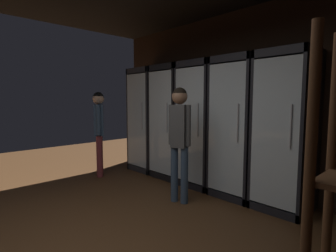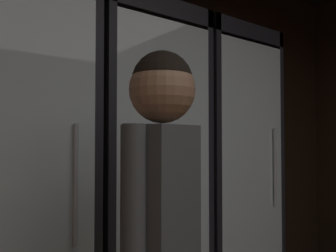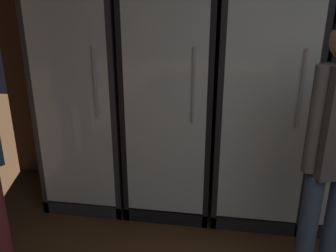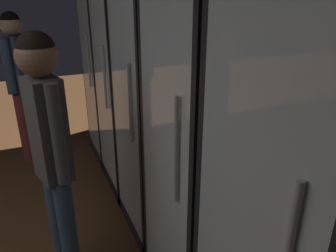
{
  "view_description": "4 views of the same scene",
  "coord_description": "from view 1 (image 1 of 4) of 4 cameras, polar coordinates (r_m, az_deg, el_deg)",
  "views": [
    {
      "loc": [
        2.04,
        -0.7,
        1.41
      ],
      "look_at": [
        -1.14,
        2.33,
        0.98
      ],
      "focal_mm": 28.1,
      "sensor_mm": 36.0,
      "label": 1
    },
    {
      "loc": [
        -1.02,
        1.02,
        1.31
      ],
      "look_at": [
        0.05,
        2.42,
        1.37
      ],
      "focal_mm": 35.4,
      "sensor_mm": 36.0,
      "label": 2
    },
    {
      "loc": [
        -1.01,
        0.15,
        1.6
      ],
      "look_at": [
        -1.35,
        2.34,
        0.82
      ],
      "focal_mm": 36.06,
      "sensor_mm": 36.0,
      "label": 3
    },
    {
      "loc": [
        1.33,
        1.81,
        1.76
      ],
      "look_at": [
        -0.05,
        2.39,
        1.14
      ],
      "focal_mm": 35.37,
      "sensor_mm": 36.0,
      "label": 4
    }
  ],
  "objects": [
    {
      "name": "cooler_center",
      "position": [
        4.38,
        7.65,
        0.05
      ],
      "size": [
        0.65,
        0.66,
        2.02
      ],
      "color": "black",
      "rests_on": "ground"
    },
    {
      "name": "cooler_far_left",
      "position": [
        5.34,
        -3.78,
        1.16
      ],
      "size": [
        0.65,
        0.66,
        2.02
      ],
      "color": "#2B2B30",
      "rests_on": "ground"
    },
    {
      "name": "shopper_far",
      "position": [
        5.0,
        -14.75,
        0.14
      ],
      "size": [
        0.33,
        0.27,
        1.56
      ],
      "color": "brown",
      "rests_on": "ground"
    },
    {
      "name": "cooler_right",
      "position": [
        4.0,
        15.27,
        -0.46
      ],
      "size": [
        0.65,
        0.66,
        2.02
      ],
      "color": "black",
      "rests_on": "ground"
    },
    {
      "name": "cooler_far_right",
      "position": [
        3.7,
        24.33,
        -1.32
      ],
      "size": [
        0.65,
        0.66,
        2.02
      ],
      "color": "black",
      "rests_on": "ground"
    },
    {
      "name": "wall_back",
      "position": [
        4.25,
        17.86,
        5.25
      ],
      "size": [
        6.0,
        0.06,
        2.8
      ],
      "primitive_type": "cube",
      "color": "black",
      "rests_on": "ground"
    },
    {
      "name": "shopper_near",
      "position": [
        3.56,
        2.51,
        -1.25
      ],
      "size": [
        0.32,
        0.21,
        1.58
      ],
      "color": "#384C66",
      "rests_on": "ground"
    },
    {
      "name": "cooler_left",
      "position": [
        4.84,
        1.38,
        0.75
      ],
      "size": [
        0.65,
        0.66,
        2.02
      ],
      "color": "black",
      "rests_on": "ground"
    }
  ]
}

